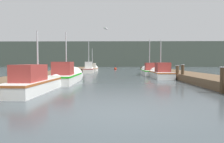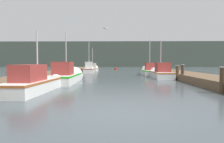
{
  "view_description": "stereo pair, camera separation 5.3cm",
  "coord_description": "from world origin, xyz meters",
  "px_view_note": "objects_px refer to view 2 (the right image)",
  "views": [
    {
      "loc": [
        -0.18,
        -5.6,
        1.51
      ],
      "look_at": [
        -0.5,
        13.59,
        0.6
      ],
      "focal_mm": 32.0,
      "sensor_mm": 36.0,
      "label": 1
    },
    {
      "loc": [
        -0.12,
        -5.6,
        1.51
      ],
      "look_at": [
        -0.5,
        13.59,
        0.6
      ],
      "focal_mm": 32.0,
      "sensor_mm": 36.0,
      "label": 2
    }
  ],
  "objects_px": {
    "fishing_boat_0": "(40,82)",
    "fishing_boat_5": "(93,69)",
    "fishing_boat_4": "(89,69)",
    "mooring_piling_1": "(222,80)",
    "fishing_boat_2": "(160,73)",
    "seagull_lead": "(106,29)",
    "fishing_boat_1": "(67,76)",
    "mooring_piling_3": "(68,72)",
    "fishing_boat_3": "(149,71)",
    "mooring_piling_2": "(183,73)",
    "channel_buoy": "(116,69)",
    "mooring_piling_0": "(177,72)"
  },
  "relations": [
    {
      "from": "fishing_boat_4",
      "to": "mooring_piling_1",
      "type": "distance_m",
      "value": 20.99
    },
    {
      "from": "fishing_boat_1",
      "to": "seagull_lead",
      "type": "distance_m",
      "value": 4.64
    },
    {
      "from": "fishing_boat_1",
      "to": "mooring_piling_2",
      "type": "bearing_deg",
      "value": 4.99
    },
    {
      "from": "fishing_boat_3",
      "to": "seagull_lead",
      "type": "xyz_separation_m",
      "value": [
        -4.73,
        -8.63,
        3.57
      ]
    },
    {
      "from": "channel_buoy",
      "to": "mooring_piling_3",
      "type": "bearing_deg",
      "value": -104.41
    },
    {
      "from": "fishing_boat_2",
      "to": "mooring_piling_1",
      "type": "bearing_deg",
      "value": -84.05
    },
    {
      "from": "fishing_boat_2",
      "to": "fishing_boat_3",
      "type": "distance_m",
      "value": 4.39
    },
    {
      "from": "mooring_piling_3",
      "to": "fishing_boat_4",
      "type": "bearing_deg",
      "value": 81.37
    },
    {
      "from": "mooring_piling_2",
      "to": "mooring_piling_0",
      "type": "bearing_deg",
      "value": 94.32
    },
    {
      "from": "mooring_piling_2",
      "to": "fishing_boat_4",
      "type": "bearing_deg",
      "value": 126.23
    },
    {
      "from": "fishing_boat_0",
      "to": "fishing_boat_5",
      "type": "distance_m",
      "value": 23.08
    },
    {
      "from": "mooring_piling_0",
      "to": "mooring_piling_3",
      "type": "bearing_deg",
      "value": 160.8
    },
    {
      "from": "fishing_boat_4",
      "to": "mooring_piling_2",
      "type": "height_order",
      "value": "fishing_boat_4"
    },
    {
      "from": "fishing_boat_5",
      "to": "mooring_piling_0",
      "type": "height_order",
      "value": "fishing_boat_5"
    },
    {
      "from": "mooring_piling_0",
      "to": "mooring_piling_1",
      "type": "relative_size",
      "value": 0.96
    },
    {
      "from": "mooring_piling_2",
      "to": "mooring_piling_3",
      "type": "relative_size",
      "value": 1.35
    },
    {
      "from": "mooring_piling_0",
      "to": "seagull_lead",
      "type": "bearing_deg",
      "value": -161.29
    },
    {
      "from": "fishing_boat_5",
      "to": "mooring_piling_1",
      "type": "relative_size",
      "value": 3.95
    },
    {
      "from": "fishing_boat_2",
      "to": "mooring_piling_1",
      "type": "height_order",
      "value": "fishing_boat_2"
    },
    {
      "from": "fishing_boat_3",
      "to": "mooring_piling_1",
      "type": "xyz_separation_m",
      "value": [
        1.15,
        -14.08,
        0.21
      ]
    },
    {
      "from": "fishing_boat_4",
      "to": "mooring_piling_3",
      "type": "bearing_deg",
      "value": -103.43
    },
    {
      "from": "fishing_boat_2",
      "to": "mooring_piling_3",
      "type": "bearing_deg",
      "value": 172.6
    },
    {
      "from": "fishing_boat_2",
      "to": "channel_buoy",
      "type": "relative_size",
      "value": 5.22
    },
    {
      "from": "fishing_boat_0",
      "to": "mooring_piling_3",
      "type": "height_order",
      "value": "fishing_boat_0"
    },
    {
      "from": "fishing_boat_5",
      "to": "seagull_lead",
      "type": "xyz_separation_m",
      "value": [
        3.18,
        -18.55,
        3.6
      ]
    },
    {
      "from": "channel_buoy",
      "to": "fishing_boat_2",
      "type": "bearing_deg",
      "value": -78.38
    },
    {
      "from": "fishing_boat_2",
      "to": "fishing_boat_3",
      "type": "xyz_separation_m",
      "value": [
        -0.31,
        4.37,
        -0.02
      ]
    },
    {
      "from": "fishing_boat_1",
      "to": "mooring_piling_3",
      "type": "height_order",
      "value": "fishing_boat_1"
    },
    {
      "from": "fishing_boat_4",
      "to": "fishing_boat_5",
      "type": "bearing_deg",
      "value": 85.89
    },
    {
      "from": "channel_buoy",
      "to": "mooring_piling_2",
      "type": "bearing_deg",
      "value": -77.51
    },
    {
      "from": "fishing_boat_0",
      "to": "mooring_piling_3",
      "type": "relative_size",
      "value": 6.11
    },
    {
      "from": "mooring_piling_3",
      "to": "mooring_piling_1",
      "type": "bearing_deg",
      "value": -47.39
    },
    {
      "from": "fishing_boat_4",
      "to": "fishing_boat_1",
      "type": "bearing_deg",
      "value": -94.22
    },
    {
      "from": "mooring_piling_1",
      "to": "fishing_boat_0",
      "type": "bearing_deg",
      "value": 174.31
    },
    {
      "from": "fishing_boat_1",
      "to": "channel_buoy",
      "type": "height_order",
      "value": "fishing_boat_1"
    },
    {
      "from": "mooring_piling_1",
      "to": "mooring_piling_3",
      "type": "bearing_deg",
      "value": 132.61
    },
    {
      "from": "fishing_boat_3",
      "to": "seagull_lead",
      "type": "height_order",
      "value": "fishing_boat_3"
    },
    {
      "from": "fishing_boat_2",
      "to": "mooring_piling_1",
      "type": "distance_m",
      "value": 9.74
    },
    {
      "from": "mooring_piling_1",
      "to": "channel_buoy",
      "type": "relative_size",
      "value": 1.25
    },
    {
      "from": "mooring_piling_1",
      "to": "channel_buoy",
      "type": "xyz_separation_m",
      "value": [
        -5.16,
        30.66,
        -0.5
      ]
    },
    {
      "from": "fishing_boat_5",
      "to": "mooring_piling_3",
      "type": "bearing_deg",
      "value": -94.66
    },
    {
      "from": "fishing_boat_2",
      "to": "seagull_lead",
      "type": "bearing_deg",
      "value": -138.79
    },
    {
      "from": "fishing_boat_0",
      "to": "fishing_boat_5",
      "type": "bearing_deg",
      "value": 91.54
    },
    {
      "from": "mooring_piling_2",
      "to": "channel_buoy",
      "type": "distance_m",
      "value": 24.87
    },
    {
      "from": "fishing_boat_1",
      "to": "fishing_boat_2",
      "type": "xyz_separation_m",
      "value": [
        8.01,
        4.27,
        0.0
      ]
    },
    {
      "from": "fishing_boat_1",
      "to": "fishing_boat_4",
      "type": "bearing_deg",
      "value": 89.58
    },
    {
      "from": "mooring_piling_3",
      "to": "mooring_piling_0",
      "type": "bearing_deg",
      "value": -19.2
    },
    {
      "from": "fishing_boat_2",
      "to": "mooring_piling_3",
      "type": "xyz_separation_m",
      "value": [
        -9.34,
        1.37,
        0.03
      ]
    },
    {
      "from": "fishing_boat_1",
      "to": "mooring_piling_2",
      "type": "xyz_separation_m",
      "value": [
        9.08,
        0.95,
        0.21
      ]
    },
    {
      "from": "mooring_piling_1",
      "to": "mooring_piling_2",
      "type": "xyz_separation_m",
      "value": [
        0.22,
        6.38,
        0.02
      ]
    }
  ]
}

